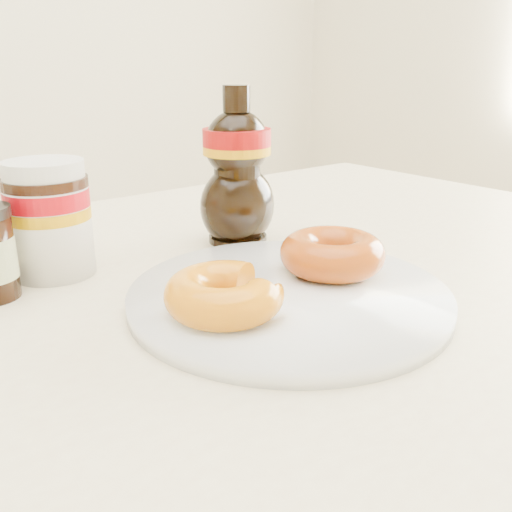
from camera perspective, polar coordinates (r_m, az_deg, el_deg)
dining_table at (r=0.60m, az=-5.86°, el=-11.74°), size 1.40×0.90×0.75m
plate at (r=0.55m, az=3.29°, el=-3.99°), size 0.31×0.31×0.02m
donut_bitten at (r=0.49m, az=-3.21°, el=-3.80°), size 0.14×0.14×0.04m
donut_whole at (r=0.59m, az=7.64°, el=0.27°), size 0.13×0.13×0.04m
nutella_jar at (r=0.64m, az=-20.02°, el=3.96°), size 0.09×0.09×0.12m
syrup_bottle at (r=0.71m, az=-1.90°, el=8.94°), size 0.12×0.11×0.19m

